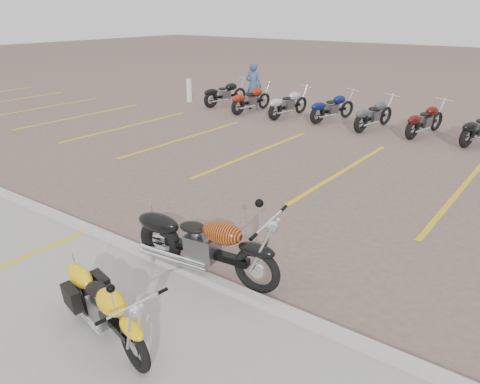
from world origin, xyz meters
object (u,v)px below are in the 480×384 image
at_px(flame_cruiser, 203,246).
at_px(bollard, 189,91).
at_px(yellow_cruiser, 106,308).
at_px(person_a, 253,86).

relative_size(flame_cruiser, bollard, 2.49).
height_order(flame_cruiser, bollard, bollard).
bearing_deg(flame_cruiser, yellow_cruiser, -96.74).
height_order(yellow_cruiser, flame_cruiser, flame_cruiser).
bearing_deg(bollard, yellow_cruiser, -51.29).
bearing_deg(person_a, bollard, -4.07).
relative_size(person_a, bollard, 1.86).
distance_m(flame_cruiser, person_a, 12.79).
height_order(flame_cruiser, person_a, person_a).
height_order(yellow_cruiser, bollard, bollard).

